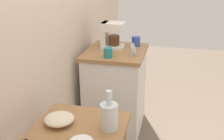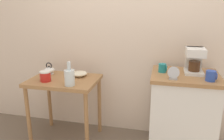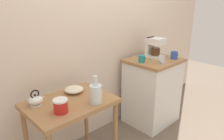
{
  "view_description": "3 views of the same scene",
  "coord_description": "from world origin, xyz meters",
  "views": [
    {
      "loc": [
        -1.93,
        -0.55,
        1.7
      ],
      "look_at": [
        -0.03,
        -0.1,
        0.94
      ],
      "focal_mm": 44.15,
      "sensor_mm": 36.0,
      "label": 1
    },
    {
      "loc": [
        0.38,
        -2.23,
        1.56
      ],
      "look_at": [
        -0.14,
        -0.03,
        0.91
      ],
      "focal_mm": 35.73,
      "sensor_mm": 36.0,
      "label": 2
    },
    {
      "loc": [
        -1.6,
        -1.52,
        1.63
      ],
      "look_at": [
        -0.19,
        -0.04,
        0.95
      ],
      "focal_mm": 33.75,
      "sensor_mm": 36.0,
      "label": 3
    }
  ],
  "objects": [
    {
      "name": "ground_plane",
      "position": [
        0.0,
        0.0,
        0.0
      ],
      "size": [
        8.0,
        8.0,
        0.0
      ],
      "primitive_type": "plane",
      "color": "#6B5B4C"
    },
    {
      "name": "back_wall",
      "position": [
        0.1,
        0.41,
        1.4
      ],
      "size": [
        4.4,
        0.1,
        2.8
      ],
      "primitive_type": "cube",
      "color": "beige",
      "rests_on": "ground_plane"
    },
    {
      "name": "wooden_table",
      "position": [
        -0.7,
        -0.02,
        0.65
      ],
      "size": [
        0.76,
        0.56,
        0.77
      ],
      "color": "#9E7044",
      "rests_on": "ground_plane"
    },
    {
      "name": "kitchen_counter",
      "position": [
        0.61,
        0.01,
        0.45
      ],
      "size": [
        0.66,
        0.58,
        0.9
      ],
      "color": "white",
      "rests_on": "ground_plane"
    },
    {
      "name": "bowl_stoneware",
      "position": [
        -0.56,
        0.11,
        0.8
      ],
      "size": [
        0.19,
        0.19,
        0.06
      ],
      "color": "beige",
      "rests_on": "wooden_table"
    },
    {
      "name": "teakettle",
      "position": [
        -0.95,
        0.12,
        0.81
      ],
      "size": [
        0.15,
        0.12,
        0.14
      ],
      "color": "white",
      "rests_on": "wooden_table"
    },
    {
      "name": "glass_carafe_vase",
      "position": [
        -0.54,
        -0.2,
        0.85
      ],
      "size": [
        0.11,
        0.11,
        0.25
      ],
      "color": "silver",
      "rests_on": "wooden_table"
    },
    {
      "name": "canister_enamel",
      "position": [
        -0.86,
        -0.14,
        0.82
      ],
      "size": [
        0.12,
        0.12,
        0.11
      ],
      "color": "red",
      "rests_on": "wooden_table"
    },
    {
      "name": "coffee_maker",
      "position": [
        0.69,
        0.08,
        1.04
      ],
      "size": [
        0.18,
        0.22,
        0.26
      ],
      "color": "white",
      "rests_on": "kitchen_counter"
    },
    {
      "name": "mug_dark_teal",
      "position": [
        0.38,
        0.03,
        0.95
      ],
      "size": [
        0.09,
        0.08,
        0.09
      ],
      "color": "teal",
      "rests_on": "kitchen_counter"
    },
    {
      "name": "mug_blue",
      "position": [
        0.81,
        -0.16,
        0.95
      ],
      "size": [
        0.1,
        0.09,
        0.1
      ],
      "color": "#2D4CAD",
      "rests_on": "kitchen_counter"
    },
    {
      "name": "table_clock",
      "position": [
        0.48,
        -0.18,
        0.96
      ],
      "size": [
        0.11,
        0.05,
        0.12
      ],
      "color": "#B2B5BA",
      "rests_on": "kitchen_counter"
    }
  ]
}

